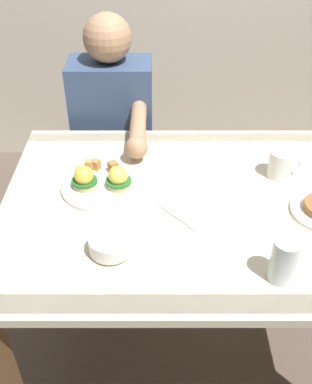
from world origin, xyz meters
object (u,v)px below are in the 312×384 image
Objects in this scene: dining_table at (191,227)px; fruit_bowl at (112,244)px; fork at (182,219)px; water_glass_near at (284,262)px; diner_person at (115,131)px; eggs_benedict_plate at (103,181)px; coffee_mug at (282,163)px.

fruit_bowl reaches higher than dining_table.
water_glass_near is (0.25, -0.23, 0.06)m from fork.
dining_table is 0.41m from water_glass_near.
diner_person is (-0.26, 0.69, -0.09)m from fork.
water_glass_near reaches higher than fork.
diner_person is (-0.01, 0.52, -0.11)m from eggs_benedict_plate.
water_glass_near is at bearing -38.20° from eggs_benedict_plate.
water_glass_near is at bearing -42.88° from fork.
eggs_benedict_plate is 0.30m from fruit_bowl.
eggs_benedict_plate is at bearing 165.04° from dining_table.
eggs_benedict_plate reaches higher than fork.
eggs_benedict_plate is 0.54m from diner_person.
fruit_bowl is at bearing 168.04° from water_glass_near.
fruit_bowl is at bearing -145.50° from fork.
eggs_benedict_plate reaches higher than fruit_bowl.
dining_table is 0.33m from eggs_benedict_plate.
water_glass_near is (-0.10, -0.46, 0.01)m from coffee_mug.
fruit_bowl is 0.24m from fork.
coffee_mug reaches higher than dining_table.
water_glass_near is at bearing -11.96° from fruit_bowl.
diner_person is at bearing 116.23° from dining_table.
eggs_benedict_plate is 2.14× the size of fork.
fork is (-0.34, -0.23, -0.05)m from coffee_mug.
fork is (0.25, -0.16, -0.02)m from eggs_benedict_plate.
fruit_bowl is 0.93× the size of water_glass_near.
eggs_benedict_plate is at bearing 141.80° from water_glass_near.
coffee_mug is at bearing 33.71° from fork.
diner_person is at bearing 94.15° from fruit_bowl.
dining_table is 0.35m from fruit_bowl.
dining_table is 10.00× the size of fruit_bowl.
diner_person reaches higher than fork.
fork is at bearing -146.29° from coffee_mug.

